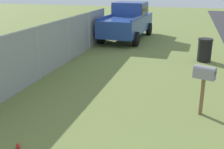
# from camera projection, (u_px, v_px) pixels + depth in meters

# --- Properties ---
(mailbox) EXTENTS (0.37, 0.55, 1.26)m
(mailbox) POSITION_uv_depth(u_px,v_px,m) (204.00, 76.00, 6.67)
(mailbox) COLOR brown
(mailbox) RESTS_ON ground
(pickup_truck) EXTENTS (5.48, 2.38, 2.09)m
(pickup_truck) POSITION_uv_depth(u_px,v_px,m) (128.00, 20.00, 16.27)
(pickup_truck) COLOR #284793
(pickup_truck) RESTS_ON ground
(trash_bin) EXTENTS (0.60, 0.60, 0.97)m
(trash_bin) POSITION_uv_depth(u_px,v_px,m) (205.00, 50.00, 11.57)
(trash_bin) COLOR black
(trash_bin) RESTS_ON ground
(fence_section) EXTENTS (14.83, 0.07, 1.81)m
(fence_section) POSITION_uv_depth(u_px,v_px,m) (38.00, 51.00, 9.23)
(fence_section) COLOR #9EA3A8
(fence_section) RESTS_ON ground
(litter_can_midfield_a) EXTENTS (0.14, 0.12, 0.07)m
(litter_can_midfield_a) POSITION_uv_depth(u_px,v_px,m) (18.00, 146.00, 5.53)
(litter_can_midfield_a) COLOR red
(litter_can_midfield_a) RESTS_ON ground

